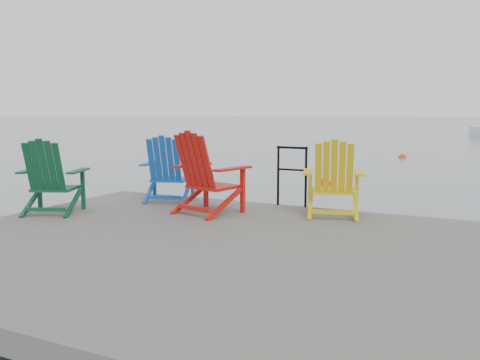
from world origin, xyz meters
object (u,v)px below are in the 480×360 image
at_px(handrail, 292,170).
at_px(chair_red, 206,173).
at_px(chair_green, 51,177).
at_px(buoy_b, 402,158).
at_px(buoy_a, 324,186).
at_px(chair_blue, 168,169).
at_px(chair_yellow, 334,179).

relative_size(handrail, chair_red, 0.80).
bearing_deg(chair_red, chair_green, -140.55).
bearing_deg(buoy_b, handrail, -87.68).
bearing_deg(buoy_b, buoy_a, -93.39).
bearing_deg(chair_red, buoy_a, 105.81).
height_order(handrail, buoy_a, handrail).
bearing_deg(chair_red, handrail, 64.10).
bearing_deg(buoy_a, handrail, -78.27).
xyz_separation_m(chair_green, chair_red, (1.93, 0.95, 0.05)).
distance_m(chair_green, buoy_a, 7.83).
xyz_separation_m(chair_blue, chair_yellow, (2.67, -0.00, 0.00)).
bearing_deg(chair_yellow, chair_red, -176.61).
xyz_separation_m(chair_red, buoy_a, (-0.29, 6.64, -1.07)).
distance_m(chair_blue, chair_yellow, 2.67).
relative_size(chair_green, chair_red, 0.91).
xyz_separation_m(chair_green, buoy_a, (1.64, 7.59, -1.02)).
bearing_deg(chair_green, chair_yellow, -0.17).
xyz_separation_m(chair_blue, chair_red, (1.03, -0.58, 0.05)).
height_order(buoy_a, buoy_b, buoy_a).
bearing_deg(chair_blue, handrail, -4.67).
height_order(handrail, buoy_b, handrail).
bearing_deg(chair_green, buoy_b, 59.26).
xyz_separation_m(chair_blue, buoy_a, (0.74, 6.05, -1.02)).
relative_size(handrail, chair_green, 0.88).
distance_m(chair_green, chair_yellow, 3.88).
distance_m(chair_green, chair_red, 2.15).
bearing_deg(chair_blue, buoy_b, 66.42).
height_order(chair_green, buoy_b, chair_green).
relative_size(buoy_a, buoy_b, 1.17).
height_order(chair_red, chair_yellow, chair_red).
distance_m(handrail, buoy_b, 14.97).
bearing_deg(buoy_a, chair_blue, -96.99).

